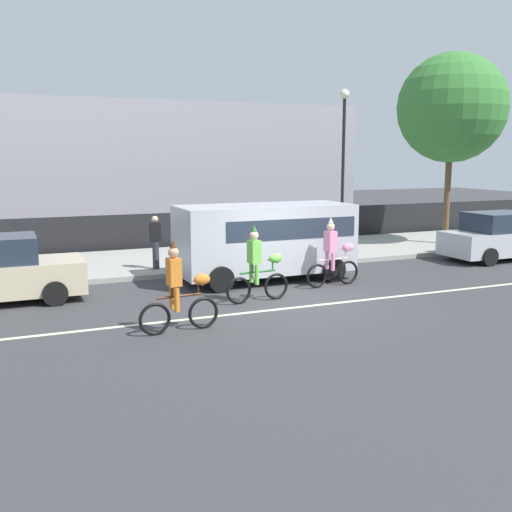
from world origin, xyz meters
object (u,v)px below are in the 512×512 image
Objects in this scene: parade_cyclist_lime at (258,268)px; parked_car_silver at (500,237)px; parade_cyclist_pink at (333,256)px; pedestrian_onlooker at (155,241)px; street_lamp_post at (344,144)px; parade_cyclist_orange at (180,292)px; parked_van_silver at (267,236)px.

parade_cyclist_lime reaches higher than parked_car_silver.
pedestrian_onlooker is (-4.10, 3.63, 0.17)m from parade_cyclist_pink.
pedestrian_onlooker is at bearing -164.04° from street_lamp_post.
parade_cyclist_lime is 0.33× the size of street_lamp_post.
parade_cyclist_pink is 0.33× the size of street_lamp_post.
parade_cyclist_pink is at bearing 26.82° from parade_cyclist_orange.
parked_van_silver is at bearing 47.22° from parade_cyclist_orange.
parked_car_silver is at bearing 0.16° from parked_van_silver.
pedestrian_onlooker is at bearing 169.54° from parked_car_silver.
parked_car_silver is (8.81, 0.02, -0.50)m from parked_van_silver.
parade_cyclist_orange is at bearing -145.03° from parade_cyclist_lime.
parked_car_silver is 0.70× the size of street_lamp_post.
street_lamp_post is (8.86, 8.45, 3.15)m from parade_cyclist_orange.
parade_cyclist_lime is at bearing -162.16° from parade_cyclist_pink.
parade_cyclist_lime is 1.19× the size of pedestrian_onlooker.
pedestrian_onlooker reaches higher than parked_car_silver.
parade_cyclist_lime is 0.38× the size of parked_van_silver.
parade_cyclist_lime is at bearing -71.59° from pedestrian_onlooker.
parade_cyclist_lime is at bearing -118.69° from parked_van_silver.
parked_car_silver is 11.75m from pedestrian_onlooker.
pedestrian_onlooker is (-7.87, -2.25, -2.97)m from street_lamp_post.
parked_car_silver is at bearing -49.94° from street_lamp_post.
parade_cyclist_orange is 5.52m from parked_van_silver.
parade_cyclist_orange and parade_cyclist_lime have the same top height.
parade_cyclist_pink reaches higher than pedestrian_onlooker.
street_lamp_post reaches higher than parade_cyclist_lime.
parked_van_silver reaches higher than parade_cyclist_pink.
parade_cyclist_pink is at bearing -122.71° from street_lamp_post.
parked_car_silver is (7.46, 1.49, -0.06)m from parade_cyclist_pink.
parked_car_silver is at bearing -10.46° from pedestrian_onlooker.
parked_van_silver is 0.85× the size of street_lamp_post.
street_lamp_post is (3.77, 5.88, 3.15)m from parade_cyclist_pink.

